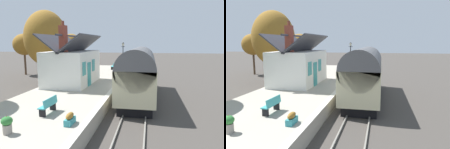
{
  "view_description": "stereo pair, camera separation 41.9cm",
  "coord_description": "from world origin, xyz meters",
  "views": [
    {
      "loc": [
        -18.22,
        -1.8,
        4.73
      ],
      "look_at": [
        -0.25,
        1.5,
        1.93
      ],
      "focal_mm": 33.38,
      "sensor_mm": 36.0,
      "label": 1
    },
    {
      "loc": [
        -18.14,
        -2.21,
        4.73
      ],
      "look_at": [
        -0.25,
        1.5,
        1.93
      ],
      "focal_mm": 33.38,
      "sensor_mm": 36.0,
      "label": 2
    }
  ],
  "objects": [
    {
      "name": "rail_near",
      "position": [
        0.0,
        -1.62,
        0.07
      ],
      "size": [
        52.0,
        0.08,
        0.14
      ],
      "primitive_type": "cube",
      "color": "gray",
      "rests_on": "ground"
    },
    {
      "name": "lamp_post_platform",
      "position": [
        8.63,
        1.68,
        3.61
      ],
      "size": [
        0.32,
        0.5,
        3.87
      ],
      "color": "black",
      "rests_on": "platform"
    },
    {
      "name": "planter_corner_building",
      "position": [
        -10.86,
        4.03,
        1.35
      ],
      "size": [
        0.47,
        0.47,
        0.83
      ],
      "color": "gray",
      "rests_on": "platform"
    },
    {
      "name": "bench_platform_end",
      "position": [
        11.04,
        3.39,
        1.4
      ],
      "size": [
        1.41,
        0.47,
        0.88
      ],
      "color": "teal",
      "rests_on": "platform"
    },
    {
      "name": "platform",
      "position": [
        0.0,
        4.31,
        0.46
      ],
      "size": [
        32.0,
        6.61,
        0.93
      ],
      "primitive_type": "cube",
      "color": "#A39B8C",
      "rests_on": "ground"
    },
    {
      "name": "platform_edge_coping",
      "position": [
        0.0,
        1.18,
        0.93
      ],
      "size": [
        32.0,
        0.36,
        0.02
      ],
      "primitive_type": "cube",
      "color": "beige",
      "rests_on": "platform"
    },
    {
      "name": "ground_plane",
      "position": [
        0.0,
        0.0,
        0.0
      ],
      "size": [
        160.0,
        160.0,
        0.0
      ],
      "primitive_type": "plane",
      "color": "#423D38"
    },
    {
      "name": "tree_mid_background",
      "position": [
        9.64,
        16.39,
        4.44
      ],
      "size": [
        3.31,
        3.03,
        6.01
      ],
      "color": "#4C3828",
      "rests_on": "ground"
    },
    {
      "name": "tree_far_right",
      "position": [
        4.51,
        10.17,
        5.22
      ],
      "size": [
        5.09,
        4.88,
        8.42
      ],
      "color": "#4C3828",
      "rests_on": "ground"
    },
    {
      "name": "rail_far",
      "position": [
        0.0,
        -0.18,
        0.07
      ],
      "size": [
        52.0,
        0.08,
        0.14
      ],
      "primitive_type": "cube",
      "color": "gray",
      "rests_on": "ground"
    },
    {
      "name": "station_sign_board",
      "position": [
        6.7,
        2.06,
        2.11
      ],
      "size": [
        0.96,
        0.06,
        1.57
      ],
      "color": "black",
      "rests_on": "platform"
    },
    {
      "name": "tree_distant",
      "position": [
        14.35,
        10.97,
        4.61
      ],
      "size": [
        3.01,
        3.3,
        6.15
      ],
      "color": "#4C3828",
      "rests_on": "ground"
    },
    {
      "name": "station_building",
      "position": [
        0.12,
        5.29,
        2.57
      ],
      "size": [
        6.75,
        3.88,
        5.56
      ],
      "color": "white",
      "rests_on": "platform"
    },
    {
      "name": "planter_bench_right",
      "position": [
        4.95,
        5.28,
        1.3
      ],
      "size": [
        0.53,
        0.53,
        0.78
      ],
      "color": "gray",
      "rests_on": "platform"
    },
    {
      "name": "train",
      "position": [
        -0.63,
        -0.9,
        2.22
      ],
      "size": [
        10.81,
        2.73,
        4.32
      ],
      "color": "black",
      "rests_on": "ground"
    },
    {
      "name": "planter_edge_far",
      "position": [
        -9.39,
        1.84,
        1.19
      ],
      "size": [
        0.77,
        0.32,
        0.56
      ],
      "color": "teal",
      "rests_on": "platform"
    },
    {
      "name": "bench_near_building",
      "position": [
        -8.17,
        3.53,
        1.4
      ],
      "size": [
        1.41,
        0.47,
        0.88
      ],
      "color": "teal",
      "rests_on": "platform"
    }
  ]
}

